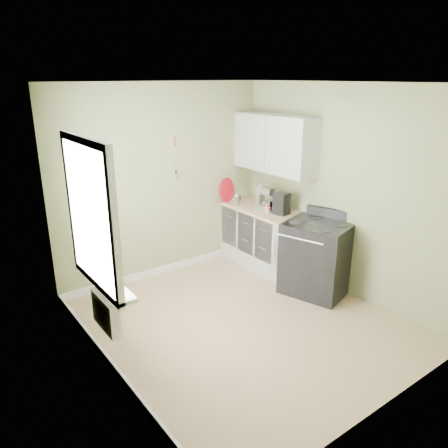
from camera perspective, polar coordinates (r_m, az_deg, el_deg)
floor at (r=5.29m, az=2.47°, el=-12.85°), size 3.20×3.60×0.02m
ceiling at (r=4.50m, az=2.98°, el=18.08°), size 3.20×3.60×0.02m
wall_back at (r=6.18m, az=-7.97°, el=5.39°), size 3.20×0.02×2.70m
wall_left at (r=3.96m, az=-15.73°, el=-2.87°), size 0.02×3.60×2.70m
wall_right at (r=5.83m, az=15.12°, el=4.12°), size 0.02×3.60×2.70m
base_cabinets at (r=6.54m, az=5.92°, el=-2.16°), size 0.60×1.60×0.87m
countertop at (r=6.39m, az=5.99°, el=1.64°), size 0.64×1.60×0.04m
upper_cabinets at (r=6.34m, az=6.59°, el=10.39°), size 0.35×1.40×0.80m
window at (r=4.17m, az=-17.13°, el=1.02°), size 0.06×1.14×1.44m
window_sill at (r=4.44m, az=-15.42°, el=-7.07°), size 0.18×1.14×0.04m
radiator at (r=4.54m, az=-15.17°, el=-11.15°), size 0.12×0.50×0.35m
wall_utensils at (r=6.20m, az=-6.29°, el=7.55°), size 0.02×0.14×0.58m
stove at (r=5.89m, az=11.99°, el=-4.30°), size 0.91×0.96×1.10m
stand_mixer at (r=6.35m, az=5.35°, el=3.25°), size 0.22×0.33×0.38m
kettle at (r=6.56m, az=1.62°, el=3.23°), size 0.18×0.11×0.19m
coffee_maker at (r=6.17m, az=7.52°, el=2.58°), size 0.20×0.22×0.31m
red_tray at (r=6.71m, az=0.39°, el=4.45°), size 0.38×0.19×0.38m
jar at (r=6.21m, az=5.71°, el=1.78°), size 0.08×0.08×0.09m
plant_a at (r=4.20m, az=-14.47°, el=-5.99°), size 0.19×0.18×0.29m
plant_b at (r=4.45m, az=-15.95°, el=-4.53°), size 0.22×0.22×0.31m
plant_c at (r=4.71m, az=-17.21°, el=-3.44°), size 0.22×0.22×0.30m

